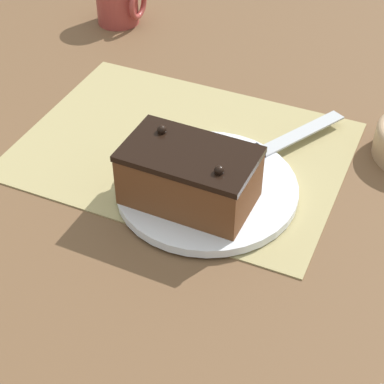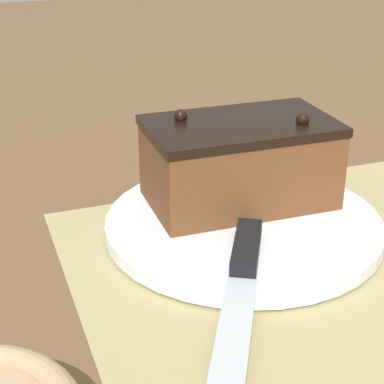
{
  "view_description": "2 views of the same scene",
  "coord_description": "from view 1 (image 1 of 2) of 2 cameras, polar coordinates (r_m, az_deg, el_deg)",
  "views": [
    {
      "loc": [
        0.31,
        -0.67,
        0.57
      ],
      "look_at": [
        0.06,
        -0.11,
        0.03
      ],
      "focal_mm": 60.0,
      "sensor_mm": 36.0,
      "label": 1
    },
    {
      "loc": [
        0.28,
        0.38,
        0.27
      ],
      "look_at": [
        0.11,
        -0.11,
        0.03
      ],
      "focal_mm": 60.0,
      "sensor_mm": 36.0,
      "label": 2
    }
  ],
  "objects": [
    {
      "name": "placemat_woven",
      "position": [
        0.93,
        -0.83,
        3.88
      ],
      "size": [
        0.46,
        0.34,
        0.0
      ],
      "primitive_type": "cube",
      "color": "tan",
      "rests_on": "ground_plane"
    },
    {
      "name": "chocolate_cake",
      "position": [
        0.8,
        -0.23,
        1.47
      ],
      "size": [
        0.17,
        0.1,
        0.09
      ],
      "rotation": [
        0.0,
        0.0,
        -0.02
      ],
      "color": "brown",
      "rests_on": "cake_plate"
    },
    {
      "name": "cake_plate",
      "position": [
        0.85,
        1.35,
        0.33
      ],
      "size": [
        0.24,
        0.24,
        0.01
      ],
      "color": "white",
      "rests_on": "placemat_woven"
    },
    {
      "name": "serving_knife",
      "position": [
        0.9,
        6.25,
        3.7
      ],
      "size": [
        0.13,
        0.21,
        0.01
      ],
      "rotation": [
        0.0,
        0.0,
        5.78
      ],
      "color": "black",
      "rests_on": "cake_plate"
    },
    {
      "name": "ground_plane",
      "position": [
        0.93,
        -0.83,
        3.78
      ],
      "size": [
        3.0,
        3.0,
        0.0
      ],
      "primitive_type": "plane",
      "color": "brown"
    },
    {
      "name": "coffee_mug",
      "position": [
        1.26,
        -6.57,
        16.55
      ],
      "size": [
        0.09,
        0.08,
        0.09
      ],
      "color": "#993833",
      "rests_on": "ground_plane"
    }
  ]
}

